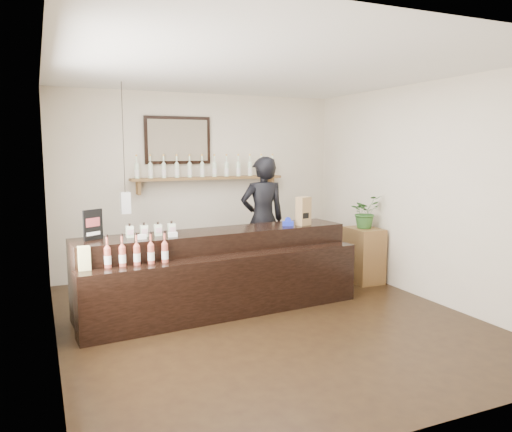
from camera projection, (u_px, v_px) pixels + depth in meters
The scene contains 10 objects.
ground at pixel (267, 319), 5.76m from camera, with size 5.00×5.00×0.00m, color black.
room_shell at pixel (267, 172), 5.53m from camera, with size 5.00×5.00×5.00m.
back_wall_decor at pixel (193, 162), 7.62m from camera, with size 2.66×0.96×1.69m.
counter at pixel (220, 273), 6.07m from camera, with size 3.46×1.18×1.12m.
promo_sign at pixel (93, 225), 5.47m from camera, with size 0.22×0.14×0.34m.
paper_bag at pixel (303, 211), 6.54m from camera, with size 0.20×0.17×0.37m.
tape_dispenser at pixel (288, 222), 6.49m from camera, with size 0.15×0.09×0.12m.
side_cabinet at pixel (364, 255), 7.33m from camera, with size 0.41×0.56×0.80m.
potted_plant at pixel (365, 212), 7.24m from camera, with size 0.43×0.37×0.48m, color #306127.
shopkeeper at pixel (263, 212), 7.28m from camera, with size 0.76×0.50×2.08m, color black.
Camera 1 is at (-2.35, -5.03, 1.96)m, focal length 35.00 mm.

